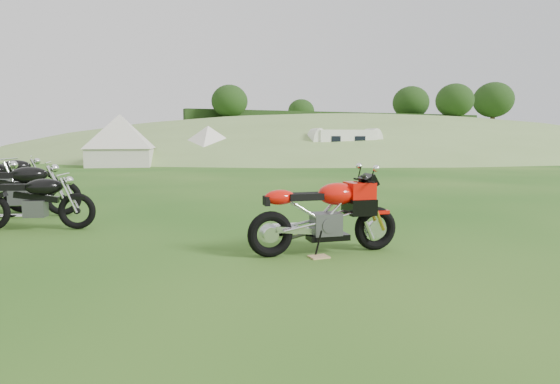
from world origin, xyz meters
name	(u,v)px	position (x,y,z in m)	size (l,w,h in m)	color
ground	(270,242)	(0.00, 0.00, 0.00)	(120.00, 120.00, 0.00)	#14470F
hillside	(347,151)	(24.00, 40.00, 0.00)	(80.00, 64.00, 8.00)	olive
hedgerow	(347,151)	(24.00, 40.00, 0.00)	(36.00, 1.20, 8.60)	black
sport_motorcycle	(325,209)	(0.41, -0.87, 0.56)	(1.87, 0.47, 1.12)	red
plywood_board	(319,257)	(0.25, -1.04, 0.01)	(0.23, 0.18, 0.02)	tan
vintage_moto_a	(34,200)	(-3.15, 2.14, 0.47)	(1.80, 0.42, 0.95)	black
vintage_moto_b	(18,188)	(-3.55, 3.56, 0.54)	(2.06, 0.48, 1.08)	black
vintage_moto_d	(6,177)	(-4.13, 6.18, 0.55)	(2.10, 0.49, 1.10)	black
tent_left	(121,140)	(-0.95, 19.64, 1.33)	(3.07, 3.07, 2.66)	beige
tent_mid	(208,143)	(4.05, 21.38, 1.17)	(2.70, 2.70, 2.34)	silver
caravan	(344,146)	(11.39, 18.16, 0.99)	(4.21, 1.88, 1.97)	white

